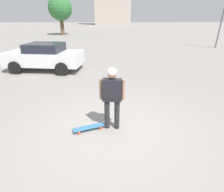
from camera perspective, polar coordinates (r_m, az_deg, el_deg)
ground_plane at (r=4.77m, az=-0.00°, el=-10.22°), size 220.00×220.00×0.00m
person at (r=4.29m, az=-0.00°, el=0.82°), size 0.62×0.27×1.65m
skateboard at (r=4.68m, az=-7.43°, el=-10.16°), size 0.86×0.43×0.09m
car_parked_near at (r=10.40m, az=-21.12°, el=11.98°), size 4.24×2.42×1.46m
tree_distant at (r=32.06m, az=-16.56°, el=25.71°), size 3.72×3.72×5.89m
lamp_post at (r=19.90m, az=32.57°, el=21.76°), size 0.28×0.28×5.08m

